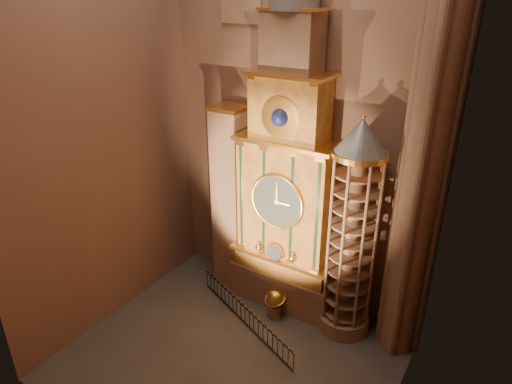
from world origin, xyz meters
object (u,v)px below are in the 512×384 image
Objects in this scene: astronomical_clock at (287,187)px; iron_railing at (245,315)px; portrait_tower at (231,199)px; celestial_globe at (275,301)px; stair_turret at (352,234)px.

astronomical_clock reaches higher than iron_railing.
portrait_tower is at bearing 134.15° from iron_railing.
astronomical_clock is at bearing -0.29° from portrait_tower.
celestial_globe reaches higher than iron_railing.
iron_railing is (-0.97, -1.32, -0.39)m from celestial_globe.
astronomical_clock is at bearing 75.86° from iron_railing.
astronomical_clock is 3.78m from stair_turret.
stair_turret is 1.53× the size of iron_railing.
stair_turret is (3.50, -0.26, -1.41)m from astronomical_clock.
iron_railing is at bearing -45.85° from portrait_tower.
portrait_tower is 1.45× the size of iron_railing.
iron_railing is (-4.20, -2.50, -4.71)m from stair_turret.
astronomical_clock is at bearing 175.70° from stair_turret.
stair_turret is at bearing -4.30° from astronomical_clock.
celestial_globe is at bearing -159.90° from stair_turret.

